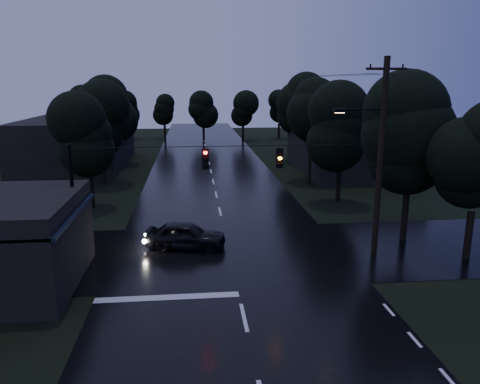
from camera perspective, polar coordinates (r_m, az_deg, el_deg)
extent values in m
cube|color=black|center=(42.16, -3.29, 1.24)|extent=(12.00, 120.00, 0.02)
cube|color=black|center=(24.87, -1.32, -7.43)|extent=(60.00, 9.00, 0.02)
cube|color=black|center=(22.49, -27.02, -2.62)|extent=(6.00, 7.00, 0.12)
cube|color=black|center=(21.58, -19.57, -2.54)|extent=(0.30, 7.00, 0.15)
cylinder|color=black|center=(19.44, -21.80, -9.78)|extent=(0.10, 0.10, 3.00)
cylinder|color=black|center=(24.90, -18.14, -4.44)|extent=(0.10, 0.10, 3.00)
cube|color=#FDCB65|center=(20.41, -20.51, -5.57)|extent=(0.06, 1.60, 0.50)
cube|color=#FDCB65|center=(22.90, -18.87, -3.41)|extent=(0.06, 1.20, 0.50)
cube|color=black|center=(48.33, 13.33, 5.11)|extent=(10.00, 14.00, 4.40)
cube|color=black|center=(52.99, -19.23, 5.75)|extent=(10.00, 16.00, 5.00)
cylinder|color=black|center=(24.37, 16.72, 3.76)|extent=(0.30, 0.30, 10.00)
cube|color=black|center=(24.07, 17.44, 14.14)|extent=(2.00, 0.12, 0.12)
cylinder|color=black|center=(23.70, 14.64, 9.73)|extent=(2.20, 0.10, 0.10)
cube|color=black|center=(23.34, 12.06, 9.69)|extent=(0.60, 0.25, 0.18)
cube|color=#FFB266|center=(23.35, 12.05, 9.45)|extent=(0.45, 0.18, 0.03)
cylinder|color=black|center=(40.79, 8.57, 6.05)|extent=(0.30, 0.30, 7.50)
cube|color=black|center=(40.52, 8.73, 10.47)|extent=(2.00, 0.12, 0.12)
cylinder|color=black|center=(23.63, -19.60, -1.71)|extent=(0.18, 0.18, 6.00)
cylinder|color=black|center=(22.46, -1.19, 5.62)|extent=(15.00, 0.03, 0.03)
cube|color=black|center=(22.49, -4.24, 4.05)|extent=(0.32, 0.25, 1.00)
sphere|color=#FF0C07|center=(22.34, -4.23, 3.98)|extent=(0.18, 0.18, 0.18)
cube|color=black|center=(22.87, 4.84, 4.19)|extent=(0.32, 0.25, 1.00)
sphere|color=orange|center=(22.73, 4.91, 4.13)|extent=(0.18, 0.18, 0.18)
cylinder|color=black|center=(27.92, 19.43, -2.85)|extent=(0.36, 0.36, 2.80)
sphere|color=black|center=(27.22, 19.98, 4.05)|extent=(4.48, 4.48, 4.48)
sphere|color=black|center=(27.07, 20.18, 6.55)|extent=(4.48, 4.48, 4.48)
sphere|color=black|center=(26.97, 20.39, 9.08)|extent=(4.48, 4.48, 4.48)
cylinder|color=black|center=(26.41, 26.09, -4.77)|extent=(0.36, 0.36, 2.45)
sphere|color=black|center=(25.72, 26.76, 1.55)|extent=(3.92, 3.92, 3.92)
sphere|color=black|center=(25.55, 27.01, 3.86)|extent=(3.92, 3.92, 3.92)
sphere|color=black|center=(25.42, 27.26, 6.19)|extent=(3.92, 3.92, 3.92)
cylinder|color=black|center=(34.79, -17.65, 0.09)|extent=(0.36, 0.36, 2.45)
sphere|color=black|center=(34.27, -17.99, 4.94)|extent=(3.92, 3.92, 3.92)
sphere|color=black|center=(34.14, -18.12, 6.68)|extent=(3.92, 3.92, 3.92)
sphere|color=black|center=(34.05, -18.25, 8.44)|extent=(3.92, 3.92, 3.92)
cylinder|color=black|center=(42.58, -16.34, 2.64)|extent=(0.36, 0.36, 2.62)
sphere|color=black|center=(42.14, -16.62, 6.90)|extent=(4.20, 4.20, 4.20)
sphere|color=black|center=(42.04, -16.72, 8.43)|extent=(4.20, 4.20, 4.20)
sphere|color=black|center=(41.96, -16.83, 9.96)|extent=(4.20, 4.20, 4.20)
cylinder|color=black|center=(52.39, -15.08, 4.74)|extent=(0.36, 0.36, 2.80)
sphere|color=black|center=(52.02, -15.31, 8.44)|extent=(4.48, 4.48, 4.48)
sphere|color=black|center=(51.94, -15.39, 9.76)|extent=(4.48, 4.48, 4.48)
sphere|color=black|center=(51.89, -15.48, 11.08)|extent=(4.48, 4.48, 4.48)
cylinder|color=black|center=(35.70, 11.90, 0.91)|extent=(0.36, 0.36, 2.62)
sphere|color=black|center=(35.17, 12.14, 5.99)|extent=(4.20, 4.20, 4.20)
sphere|color=black|center=(35.05, 12.23, 7.81)|extent=(4.20, 4.20, 4.20)
sphere|color=black|center=(34.97, 12.33, 9.65)|extent=(4.20, 4.20, 4.20)
cylinder|color=black|center=(43.38, 9.48, 3.31)|extent=(0.36, 0.36, 2.80)
sphere|color=black|center=(42.93, 9.66, 7.78)|extent=(4.48, 4.48, 4.48)
sphere|color=black|center=(42.83, 9.72, 9.38)|extent=(4.48, 4.48, 4.48)
sphere|color=black|center=(42.77, 9.78, 10.98)|extent=(4.48, 4.48, 4.48)
cylinder|color=black|center=(53.09, 7.29, 5.29)|extent=(0.36, 0.36, 2.97)
sphere|color=black|center=(52.71, 7.40, 9.18)|extent=(4.76, 4.76, 4.76)
sphere|color=black|center=(52.64, 7.44, 10.57)|extent=(4.76, 4.76, 4.76)
sphere|color=black|center=(52.59, 7.49, 11.95)|extent=(4.76, 4.76, 4.76)
imported|color=black|center=(25.50, -6.63, -5.24)|extent=(4.52, 2.44, 1.46)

